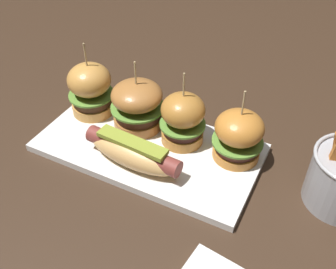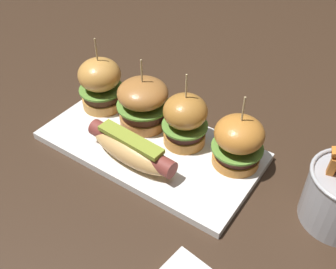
# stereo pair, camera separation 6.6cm
# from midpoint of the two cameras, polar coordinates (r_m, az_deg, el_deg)

# --- Properties ---
(ground_plane) EXTENTS (3.00, 3.00, 0.00)m
(ground_plane) POSITION_cam_midpoint_polar(r_m,az_deg,el_deg) (0.72, 0.01, -2.22)
(ground_plane) COLOR #382619
(platter_main) EXTENTS (0.40, 0.20, 0.01)m
(platter_main) POSITION_cam_midpoint_polar(r_m,az_deg,el_deg) (0.71, 0.01, -1.81)
(platter_main) COLOR white
(platter_main) RESTS_ON ground
(hot_dog) EXTENTS (0.18, 0.07, 0.05)m
(hot_dog) POSITION_cam_midpoint_polar(r_m,az_deg,el_deg) (0.66, -2.55, -2.27)
(hot_dog) COLOR #E1AC64
(hot_dog) RESTS_ON platter_main
(slider_far_left) EXTENTS (0.09, 0.09, 0.15)m
(slider_far_left) POSITION_cam_midpoint_polar(r_m,az_deg,el_deg) (0.77, -7.50, 7.40)
(slider_far_left) COLOR gold
(slider_far_left) RESTS_ON platter_main
(slider_center_left) EXTENTS (0.10, 0.10, 0.14)m
(slider_center_left) POSITION_cam_midpoint_polar(r_m,az_deg,el_deg) (0.72, -1.07, 4.64)
(slider_center_left) COLOR #AC6D35
(slider_center_left) RESTS_ON platter_main
(slider_center_right) EXTENTS (0.08, 0.08, 0.14)m
(slider_center_right) POSITION_cam_midpoint_polar(r_m,az_deg,el_deg) (0.68, 5.32, 2.05)
(slider_center_right) COLOR #B97932
(slider_center_right) RESTS_ON platter_main
(slider_far_right) EXTENTS (0.09, 0.09, 0.14)m
(slider_far_right) POSITION_cam_midpoint_polar(r_m,az_deg,el_deg) (0.66, 13.19, -1.14)
(slider_far_right) COLOR #CB7E31
(slider_far_right) RESTS_ON platter_main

